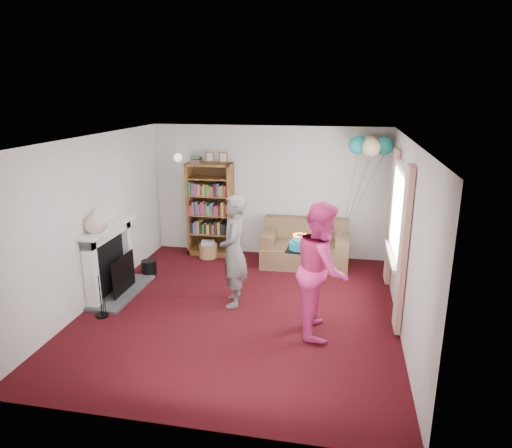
% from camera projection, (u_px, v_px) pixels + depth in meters
% --- Properties ---
extents(ground, '(5.00, 5.00, 0.00)m').
position_uv_depth(ground, '(240.00, 310.00, 6.75)').
color(ground, black).
rests_on(ground, ground).
extents(wall_back, '(4.50, 0.02, 2.50)m').
position_uv_depth(wall_back, '(269.00, 192.00, 8.77)').
color(wall_back, silver).
rests_on(wall_back, ground).
extents(wall_left, '(0.02, 5.00, 2.50)m').
position_uv_depth(wall_left, '(92.00, 221.00, 6.81)').
color(wall_left, silver).
rests_on(wall_left, ground).
extents(wall_right, '(0.02, 5.00, 2.50)m').
position_uv_depth(wall_right, '(407.00, 239.00, 5.99)').
color(wall_right, silver).
rests_on(wall_right, ground).
extents(ceiling, '(4.50, 5.00, 0.01)m').
position_uv_depth(ceiling, '(238.00, 139.00, 6.05)').
color(ceiling, white).
rests_on(ceiling, wall_back).
extents(fireplace, '(0.55, 1.80, 1.12)m').
position_uv_depth(fireplace, '(113.00, 263.00, 7.17)').
color(fireplace, '#3F3F42').
rests_on(fireplace, ground).
extents(window_bay, '(0.14, 2.02, 2.20)m').
position_uv_depth(window_bay, '(397.00, 229.00, 6.58)').
color(window_bay, white).
rests_on(window_bay, ground).
extents(wall_sconce, '(0.16, 0.23, 0.16)m').
position_uv_depth(wall_sconce, '(178.00, 157.00, 8.77)').
color(wall_sconce, gold).
rests_on(wall_sconce, ground).
extents(bookcase, '(0.85, 0.42, 2.01)m').
position_uv_depth(bookcase, '(211.00, 210.00, 8.87)').
color(bookcase, '#472B14').
rests_on(bookcase, ground).
extents(sofa, '(1.57, 0.83, 0.83)m').
position_uv_depth(sofa, '(305.00, 247.00, 8.47)').
color(sofa, brown).
rests_on(sofa, ground).
extents(wicker_basket, '(0.36, 0.36, 0.33)m').
position_uv_depth(wicker_basket, '(208.00, 250.00, 8.84)').
color(wicker_basket, '#9F6F4A').
rests_on(wicker_basket, ground).
extents(person_striped, '(0.50, 0.67, 1.69)m').
position_uv_depth(person_striped, '(234.00, 251.00, 6.72)').
color(person_striped, black).
rests_on(person_striped, ground).
extents(person_magenta, '(0.76, 0.93, 1.78)m').
position_uv_depth(person_magenta, '(322.00, 269.00, 5.92)').
color(person_magenta, '#D62A72').
rests_on(person_magenta, ground).
extents(birthday_cake, '(0.35, 0.35, 0.22)m').
position_uv_depth(birthday_cake, '(300.00, 245.00, 6.20)').
color(birthday_cake, black).
rests_on(birthday_cake, ground).
extents(balloons, '(0.79, 0.76, 1.73)m').
position_uv_depth(balloons, '(371.00, 145.00, 7.78)').
color(balloons, '#3F3F3F').
rests_on(balloons, ground).
extents(mantel_vase, '(0.41, 0.41, 0.35)m').
position_uv_depth(mantel_vase, '(95.00, 221.00, 6.63)').
color(mantel_vase, beige).
rests_on(mantel_vase, fireplace).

